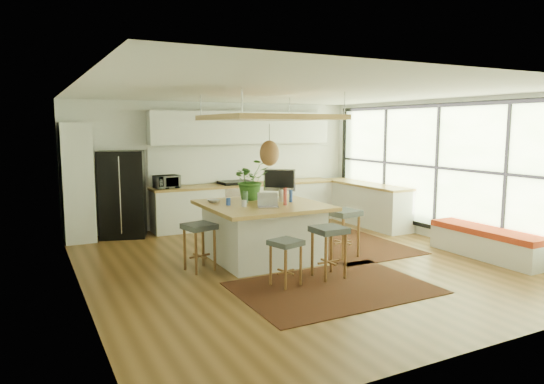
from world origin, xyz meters
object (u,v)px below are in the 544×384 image
island (263,231)px  island_plant (251,184)px  stool_near_right (329,254)px  stool_near_left (286,261)px  stool_right_front (343,236)px  laptop (268,200)px  fridge (122,191)px  stool_right_back (303,226)px  stool_left_side (200,248)px  monitor (279,184)px  microwave (167,180)px

island → island_plant: 0.88m
stool_near_right → island_plant: island_plant is taller
stool_near_left → stool_right_front: bearing=29.0°
laptop → fridge: bearing=139.3°
stool_near_left → stool_near_right: (0.73, 0.04, 0.00)m
island_plant → stool_right_back: bearing=3.3°
fridge → stool_near_left: 4.39m
stool_right_front → laptop: (-1.35, 0.12, 0.70)m
stool_left_side → stool_right_front: bearing=-8.6°
stool_right_back → island_plant: 1.38m
fridge → stool_near_right: size_ratio=2.27×
stool_right_front → stool_left_side: (-2.39, 0.36, 0.00)m
island → monitor: bearing=35.6°
fridge → laptop: fridge is taller
island → microwave: microwave is taller
monitor → microwave: (-1.36, 2.34, -0.10)m
stool_right_front → island_plant: 1.80m
stool_near_left → laptop: 1.24m
stool_near_left → stool_right_back: (1.43, 1.93, 0.00)m
stool_left_side → laptop: 1.28m
stool_right_front → stool_left_side: stool_right_front is taller
stool_right_front → island_plant: bearing=141.6°
fridge → stool_right_back: size_ratio=2.34×
island → stool_right_back: island is taller
laptop → microwave: microwave is taller
island → stool_right_front: size_ratio=2.32×
stool_right_back → laptop: size_ratio=2.15×
microwave → island_plant: 2.39m
stool_near_left → stool_right_front: 1.81m
laptop → microwave: bearing=125.4°
stool_near_right → island_plant: size_ratio=1.08×
monitor → microwave: bearing=157.3°
island → monitor: (0.51, 0.36, 0.72)m
island → stool_near_right: size_ratio=2.46×
stool_right_back → microwave: 3.00m
stool_right_front → monitor: (-0.75, 0.87, 0.83)m
stool_right_back → island_plant: bearing=-176.7°
laptop → island_plant: size_ratio=0.49×
laptop → island_plant: island_plant is taller
island_plant → stool_left_side: bearing=-151.6°
fridge → microwave: 0.90m
stool_near_right → stool_left_side: 1.95m
fridge → island_plant: 2.87m
stool_near_right → stool_right_back: size_ratio=1.03×
stool_right_back → microwave: microwave is taller
stool_right_back → microwave: size_ratio=1.51×
stool_near_left → stool_left_side: size_ratio=0.89×
stool_near_left → microwave: 4.19m
stool_near_right → stool_left_side: stool_near_right is taller
stool_near_left → stool_right_back: stool_right_back is taller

